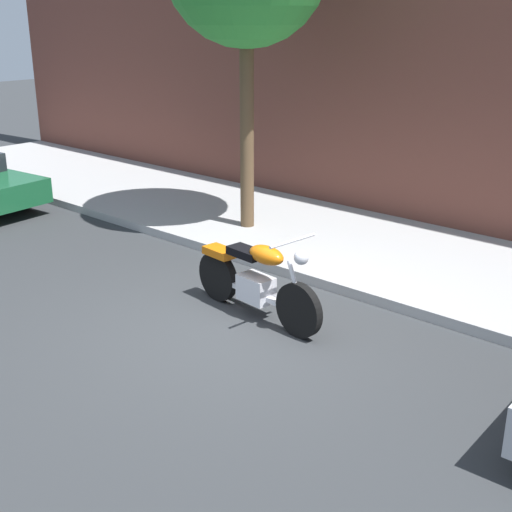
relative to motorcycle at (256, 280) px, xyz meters
The scene contains 4 objects.
ground_plane 0.68m from the motorcycle, 78.40° to the right, with size 60.00×60.00×0.00m, color #303335.
sidewalk 2.94m from the motorcycle, 88.10° to the left, with size 24.31×3.30×0.14m, color #A3A3A3.
building_facade 5.74m from the motorcycle, 88.85° to the left, with size 24.31×0.50×7.24m, color brown.
motorcycle is the anchor object (origin of this frame).
Camera 1 is at (5.02, -5.33, 3.57)m, focal length 48.19 mm.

